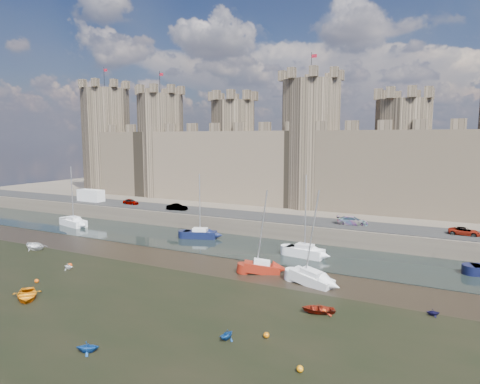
% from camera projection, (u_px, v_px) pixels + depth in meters
% --- Properties ---
extents(ground, '(160.00, 160.00, 0.00)m').
position_uv_depth(ground, '(123.00, 306.00, 39.04)').
color(ground, black).
rests_on(ground, ground).
extents(seaweed_patch, '(70.00, 34.00, 0.01)m').
position_uv_depth(seaweed_patch, '(70.00, 332.00, 33.74)').
color(seaweed_patch, black).
rests_on(seaweed_patch, ground).
extents(water_channel, '(160.00, 12.00, 0.08)m').
position_uv_depth(water_channel, '(241.00, 246.00, 60.24)').
color(water_channel, black).
rests_on(water_channel, ground).
extents(quay, '(160.00, 60.00, 2.50)m').
position_uv_depth(quay, '(317.00, 203.00, 91.88)').
color(quay, '#4C443A').
rests_on(quay, ground).
extents(road, '(160.00, 7.00, 0.10)m').
position_uv_depth(road, '(269.00, 217.00, 68.75)').
color(road, black).
rests_on(road, quay).
extents(castle, '(108.50, 11.00, 29.00)m').
position_uv_depth(castle, '(296.00, 157.00, 80.25)').
color(castle, '#42382B').
rests_on(castle, quay).
extents(car_0, '(3.43, 1.66, 1.13)m').
position_uv_depth(car_0, '(131.00, 202.00, 81.76)').
color(car_0, gray).
rests_on(car_0, quay).
extents(car_1, '(3.82, 1.90, 1.20)m').
position_uv_depth(car_1, '(177.00, 207.00, 75.25)').
color(car_1, gray).
rests_on(car_1, quay).
extents(car_2, '(4.68, 2.49, 1.29)m').
position_uv_depth(car_2, '(352.00, 221.00, 62.73)').
color(car_2, gray).
rests_on(car_2, quay).
extents(car_3, '(3.90, 1.86, 1.07)m').
position_uv_depth(car_3, '(464.00, 232.00, 56.03)').
color(car_3, gray).
rests_on(car_3, quay).
extents(van, '(5.55, 2.28, 2.41)m').
position_uv_depth(van, '(91.00, 196.00, 85.61)').
color(van, white).
rests_on(van, quay).
extents(sailboat_0, '(5.85, 3.36, 10.30)m').
position_uv_depth(sailboat_0, '(74.00, 222.00, 73.91)').
color(sailboat_0, white).
rests_on(sailboat_0, ground).
extents(sailboat_1, '(5.25, 3.38, 9.81)m').
position_uv_depth(sailboat_1, '(200.00, 234.00, 64.93)').
color(sailboat_1, black).
rests_on(sailboat_1, ground).
extents(sailboat_2, '(5.09, 2.51, 10.54)m').
position_uv_depth(sailboat_2, '(305.00, 251.00, 54.74)').
color(sailboat_2, white).
rests_on(sailboat_2, ground).
extents(sailboat_4, '(4.39, 3.17, 9.58)m').
position_uv_depth(sailboat_4, '(262.00, 267.00, 48.45)').
color(sailboat_4, maroon).
rests_on(sailboat_4, ground).
extents(sailboat_5, '(4.96, 2.94, 10.03)m').
position_uv_depth(sailboat_5, '(311.00, 278.00, 44.63)').
color(sailboat_5, silver).
rests_on(sailboat_5, ground).
extents(dinghy_0, '(4.48, 4.33, 0.76)m').
position_uv_depth(dinghy_0, '(27.00, 296.00, 40.54)').
color(dinghy_0, '#CA6F0B').
rests_on(dinghy_0, ground).
extents(dinghy_1, '(2.09, 2.02, 0.84)m').
position_uv_depth(dinghy_1, '(88.00, 347.00, 30.51)').
color(dinghy_1, '#164998').
rests_on(dinghy_1, ground).
extents(dinghy_3, '(1.32, 1.15, 0.67)m').
position_uv_depth(dinghy_3, '(68.00, 267.00, 49.82)').
color(dinghy_3, white).
rests_on(dinghy_3, ground).
extents(dinghy_4, '(3.58, 3.22, 0.61)m').
position_uv_depth(dinghy_4, '(318.00, 310.00, 37.43)').
color(dinghy_4, maroon).
rests_on(dinghy_4, ground).
extents(dinghy_5, '(1.43, 1.60, 0.77)m').
position_uv_depth(dinghy_5, '(227.00, 335.00, 32.52)').
color(dinghy_5, navy).
rests_on(dinghy_5, ground).
extents(dinghy_6, '(4.22, 3.45, 0.77)m').
position_uv_depth(dinghy_6, '(34.00, 246.00, 59.13)').
color(dinghy_6, silver).
rests_on(dinghy_6, ground).
extents(dinghy_7, '(1.47, 1.39, 0.61)m').
position_uv_depth(dinghy_7, '(433.00, 312.00, 36.85)').
color(dinghy_7, black).
rests_on(dinghy_7, ground).
extents(buoy_0, '(0.44, 0.44, 0.44)m').
position_uv_depth(buoy_0, '(37.00, 281.00, 45.16)').
color(buoy_0, '#DE5109').
rests_on(buoy_0, ground).
extents(buoy_1, '(0.50, 0.50, 0.50)m').
position_uv_depth(buoy_1, '(70.00, 265.00, 50.59)').
color(buoy_1, '#C73B08').
rests_on(buoy_1, ground).
extents(buoy_2, '(0.46, 0.46, 0.46)m').
position_uv_depth(buoy_2, '(300.00, 369.00, 27.97)').
color(buoy_2, '#C97508').
rests_on(buoy_2, ground).
extents(buoy_3, '(0.48, 0.48, 0.48)m').
position_uv_depth(buoy_3, '(324.00, 312.00, 37.13)').
color(buoy_3, '#DF3C09').
rests_on(buoy_3, ground).
extents(buoy_5, '(0.47, 0.47, 0.47)m').
position_uv_depth(buoy_5, '(266.00, 335.00, 32.74)').
color(buoy_5, '#BF6108').
rests_on(buoy_5, ground).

